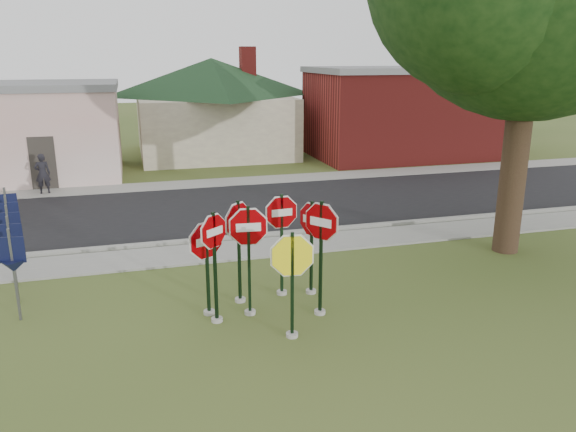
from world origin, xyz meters
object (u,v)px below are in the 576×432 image
object	(u,v)px
stop_sign_center	(249,245)
stop_sign_yellow	(292,271)
stop_sign_left	(215,254)
pedestrian	(43,174)

from	to	relation	value
stop_sign_center	stop_sign_yellow	world-z (taller)	stop_sign_center
stop_sign_left	stop_sign_yellow	bearing A→B (deg)	-38.53
stop_sign_center	pedestrian	xyz separation A→B (m)	(-5.63, 12.71, -0.70)
pedestrian	stop_sign_yellow	bearing A→B (deg)	107.86
stop_sign_left	pedestrian	bearing A→B (deg)	110.81
pedestrian	stop_sign_center	bearing A→B (deg)	107.68
pedestrian	stop_sign_left	bearing A→B (deg)	104.62
stop_sign_center	stop_sign_left	world-z (taller)	stop_sign_center
stop_sign_center	pedestrian	bearing A→B (deg)	113.88
stop_sign_center	stop_sign_yellow	xyz separation A→B (m)	(0.59, -1.21, -0.18)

